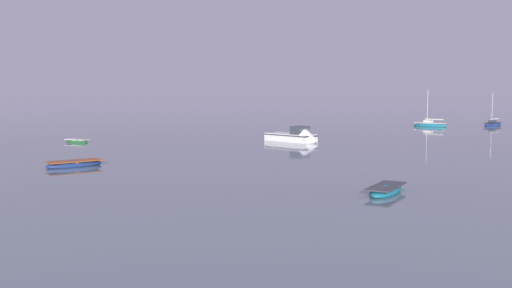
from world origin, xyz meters
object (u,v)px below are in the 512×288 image
Objects in this scene: rowboat_moored_1 at (77,141)px; rowboat_moored_2 at (74,164)px; sailboat_moored_2 at (493,124)px; motorboat_moored_1 at (298,138)px; rowboat_moored_0 at (386,190)px; sailboat_moored_1 at (430,125)px.

rowboat_moored_2 is at bearing 134.02° from rowboat_moored_1.
sailboat_moored_2 is 0.76× the size of motorboat_moored_1.
rowboat_moored_0 is 0.70× the size of sailboat_moored_2.
motorboat_moored_1 is at bearing 90.20° from sailboat_moored_1.
sailboat_moored_1 reaches higher than motorboat_moored_1.
rowboat_moored_0 is at bearing 19.50° from sailboat_moored_2.
sailboat_moored_2 reaches higher than rowboat_moored_2.
rowboat_moored_0 is 0.85× the size of rowboat_moored_2.
motorboat_moored_1 is at bearing 11.01° from rowboat_moored_2.
rowboat_moored_1 is at bearing -109.95° from rowboat_moored_0.
rowboat_moored_0 is at bearing -66.03° from rowboat_moored_2.
sailboat_moored_2 is at bearing 6.04° from rowboat_moored_2.
rowboat_moored_1 is (-49.76, -11.69, -0.12)m from sailboat_moored_1.
motorboat_moored_1 is at bearing -145.75° from rowboat_moored_0.
rowboat_moored_2 is at bearing -88.79° from rowboat_moored_0.
motorboat_moored_1 is (22.27, -6.02, 0.25)m from rowboat_moored_1.
sailboat_moored_1 is 0.83× the size of motorboat_moored_1.
sailboat_moored_1 is 32.70m from motorboat_moored_1.
rowboat_moored_1 is 20.01m from rowboat_moored_2.
sailboat_moored_1 is at bearing -169.14° from rowboat_moored_0.
rowboat_moored_2 is at bearing 89.87° from sailboat_moored_1.
motorboat_moored_1 is (22.36, 13.99, 0.20)m from rowboat_moored_2.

